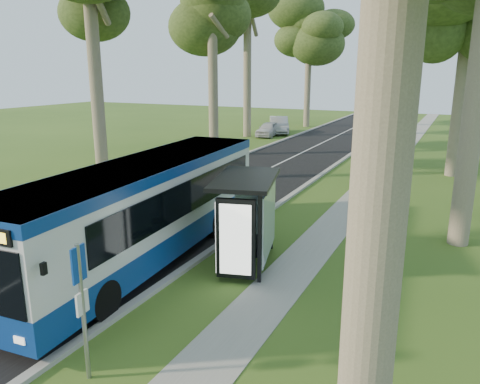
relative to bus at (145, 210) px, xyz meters
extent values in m
plane|color=#36571B|center=(1.58, -0.07, -1.65)|extent=(120.00, 120.00, 0.00)
cube|color=black|center=(-1.92, 9.93, -1.64)|extent=(7.00, 100.00, 0.02)
cube|color=#9E9B93|center=(1.58, 9.93, -1.59)|extent=(0.25, 100.00, 0.12)
cube|color=#9E9B93|center=(-5.42, 9.93, -1.59)|extent=(0.25, 100.00, 0.12)
cube|color=white|center=(-1.92, 9.93, -1.63)|extent=(0.12, 100.00, 0.00)
cube|color=gray|center=(4.58, 9.93, -1.64)|extent=(1.50, 100.00, 0.02)
cube|color=silver|center=(0.00, 0.01, 0.12)|extent=(3.31, 12.12, 2.84)
cube|color=navy|center=(0.00, 0.01, -0.91)|extent=(3.35, 12.15, 0.80)
cube|color=navy|center=(0.00, 0.01, 1.38)|extent=(3.35, 12.15, 0.32)
cylinder|color=black|center=(-1.13, -3.68, -1.14)|extent=(0.35, 1.05, 1.04)
cylinder|color=black|center=(1.13, -3.68, -1.14)|extent=(0.35, 1.05, 1.04)
cylinder|color=black|center=(-1.13, 3.51, -1.14)|extent=(0.35, 1.05, 1.04)
cylinder|color=black|center=(1.13, 3.51, -1.14)|extent=(0.35, 1.05, 1.04)
cylinder|color=gray|center=(2.64, -5.51, -0.23)|extent=(0.09, 0.09, 2.86)
cube|color=#0D3996|center=(2.64, -5.51, 0.80)|extent=(0.09, 0.40, 0.71)
cylinder|color=yellow|center=(2.61, -5.51, 0.97)|extent=(0.05, 0.25, 0.25)
cube|color=white|center=(2.64, -5.51, 0.00)|extent=(0.10, 0.35, 0.46)
cube|color=black|center=(3.65, -0.25, -0.31)|extent=(0.13, 0.13, 2.68)
cube|color=black|center=(3.65, 2.50, -0.31)|extent=(0.13, 0.13, 2.68)
cube|color=black|center=(2.99, 1.12, 1.09)|extent=(2.55, 3.62, 0.13)
cube|color=silver|center=(3.74, 1.12, -0.21)|extent=(0.74, 2.65, 2.15)
cube|color=black|center=(2.99, -0.38, -0.31)|extent=(1.13, 0.45, 2.36)
cube|color=white|center=(2.99, -0.46, -0.31)|extent=(0.89, 0.25, 2.09)
cube|color=black|center=(3.31, 1.45, -1.17)|extent=(0.89, 1.97, 0.06)
cylinder|color=black|center=(2.86, 1.54, -1.23)|extent=(0.47, 0.47, 0.85)
cylinder|color=black|center=(2.86, 1.54, -0.78)|extent=(0.51, 0.51, 0.05)
imported|color=silver|center=(-7.63, 28.84, -0.99)|extent=(1.83, 4.01, 1.34)
imported|color=#A6A9AE|center=(-7.54, 31.20, -0.85)|extent=(3.56, 5.15, 1.61)
cylinder|color=#7A6B56|center=(-8.92, 7.93, 4.03)|extent=(0.68, 0.68, 11.36)
cylinder|color=#7A6B56|center=(-7.42, 17.93, 3.97)|extent=(0.68, 0.68, 11.25)
cylinder|color=#7A6B56|center=(-9.42, 27.93, 4.54)|extent=(0.71, 0.71, 12.39)
cylinder|color=#7A6B56|center=(-6.92, 37.93, 3.57)|extent=(0.66, 0.66, 10.46)
ellipsoid|color=#2E4119|center=(-6.92, 37.93, 9.10)|extent=(5.20, 5.20, 7.17)
cylinder|color=#7A6B56|center=(8.08, -6.07, 4.08)|extent=(0.69, 0.69, 11.47)
cylinder|color=#7A6B56|center=(9.08, 5.93, 4.31)|extent=(0.70, 0.70, 11.93)
cylinder|color=#7A6B56|center=(8.38, 17.93, 3.48)|extent=(0.65, 0.65, 10.27)
camera|label=1|loc=(8.91, -11.51, 4.32)|focal=35.00mm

